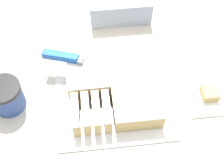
# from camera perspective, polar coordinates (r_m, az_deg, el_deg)

# --- Properties ---
(countertop) EXTENTS (1.40, 1.10, 0.96)m
(countertop) POSITION_cam_1_polar(r_m,az_deg,el_deg) (1.39, -3.20, -9.22)
(countertop) COLOR beige
(countertop) RESTS_ON ground_plane
(cake_board) EXTENTS (0.33, 0.36, 0.01)m
(cake_board) POSITION_cam_1_polar(r_m,az_deg,el_deg) (0.93, -0.00, -1.16)
(cake_board) COLOR white
(cake_board) RESTS_ON countertop
(cake) EXTENTS (0.25, 0.28, 0.06)m
(cake) POSITION_cam_1_polar(r_m,az_deg,el_deg) (0.91, 0.28, 0.35)
(cake) COLOR tan
(cake) RESTS_ON cake_board
(knife) EXTENTS (0.28, 0.11, 0.02)m
(knife) POSITION_cam_1_polar(r_m,az_deg,el_deg) (0.91, -7.54, 4.64)
(knife) COLOR silver
(knife) RESTS_ON cake
(coffee_cup) EXTENTS (0.10, 0.10, 0.09)m
(coffee_cup) POSITION_cam_1_polar(r_m,az_deg,el_deg) (0.92, -18.77, -2.12)
(coffee_cup) COLOR #334C8C
(coffee_cup) RESTS_ON countertop
(paper_napkin) EXTENTS (0.14, 0.14, 0.01)m
(paper_napkin) POSITION_cam_1_polar(r_m,az_deg,el_deg) (0.96, 17.20, -2.06)
(paper_napkin) COLOR white
(paper_napkin) RESTS_ON countertop
(brownie) EXTENTS (0.05, 0.05, 0.03)m
(brownie) POSITION_cam_1_polar(r_m,az_deg,el_deg) (0.95, 17.44, -1.56)
(brownie) COLOR tan
(brownie) RESTS_ON paper_napkin
(storage_box) EXTENTS (0.21, 0.16, 0.08)m
(storage_box) POSITION_cam_1_polar(r_m,az_deg,el_deg) (1.12, 1.32, 14.69)
(storage_box) COLOR #8C99B2
(storage_box) RESTS_ON countertop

